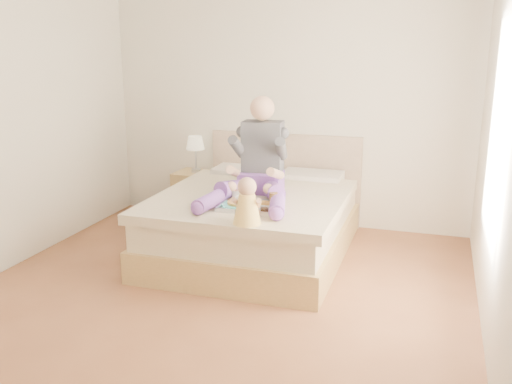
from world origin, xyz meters
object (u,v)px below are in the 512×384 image
(bed, at_px, (258,219))
(nightstand, at_px, (196,195))
(adult, at_px, (258,166))
(tray, at_px, (250,204))
(baby, at_px, (247,205))

(bed, distance_m, nightstand, 1.28)
(adult, bearing_deg, tray, -85.80)
(nightstand, bearing_deg, adult, -39.21)
(nightstand, bearing_deg, bed, -35.08)
(bed, relative_size, baby, 5.89)
(nightstand, relative_size, adult, 0.48)
(tray, relative_size, baby, 1.35)
(bed, height_order, adult, adult)
(nightstand, xyz_separation_m, adult, (1.06, -0.97, 0.61))
(tray, distance_m, baby, 0.44)
(tray, bearing_deg, adult, 96.58)
(bed, height_order, nightstand, bed)
(bed, height_order, tray, bed)
(tray, bearing_deg, bed, 99.47)
(adult, relative_size, baby, 3.05)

